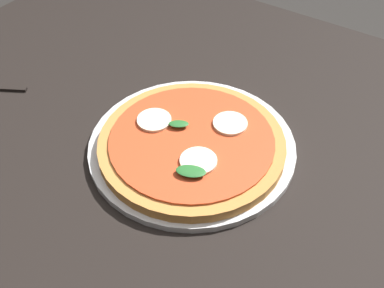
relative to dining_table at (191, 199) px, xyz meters
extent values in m
cube|color=black|center=(0.00, 0.00, 0.06)|extent=(1.40, 1.15, 0.04)
cube|color=black|center=(0.62, -0.49, -0.30)|extent=(0.07, 0.07, 0.68)
cylinder|color=silver|center=(0.02, -0.04, 0.09)|extent=(0.35, 0.35, 0.01)
cylinder|color=#C6843F|center=(0.02, -0.03, 0.10)|extent=(0.31, 0.31, 0.02)
cylinder|color=#CC4723|center=(0.02, -0.03, 0.11)|extent=(0.28, 0.28, 0.00)
cylinder|color=#F4EACC|center=(0.10, -0.03, 0.12)|extent=(0.06, 0.06, 0.00)
cylinder|color=#F4EACC|center=(-0.02, 0.01, 0.12)|extent=(0.06, 0.06, 0.00)
cylinder|color=#F4EACC|center=(-0.02, -0.10, 0.12)|extent=(0.06, 0.06, 0.00)
ellipsoid|color=#286B2D|center=(0.05, -0.04, 0.12)|extent=(0.04, 0.03, 0.00)
ellipsoid|color=#286B2D|center=(-0.02, 0.04, 0.12)|extent=(0.05, 0.04, 0.00)
cube|color=black|center=(0.41, 0.03, 0.08)|extent=(0.06, 0.04, 0.01)
camera|label=1|loc=(-0.29, 0.43, 0.65)|focal=43.51mm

